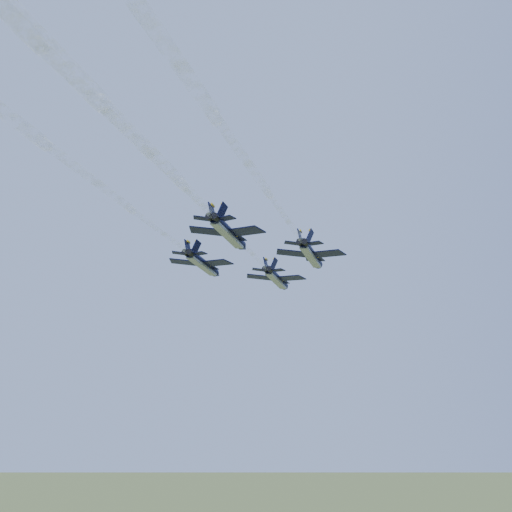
# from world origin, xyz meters

# --- Properties ---
(jet_lead) EXTENTS (12.12, 16.18, 3.49)m
(jet_lead) POSITION_xyz_m (3.85, 11.86, 97.93)
(jet_lead) COLOR black
(jet_left) EXTENTS (12.12, 16.18, 3.49)m
(jet_left) POSITION_xyz_m (-9.24, 0.12, 97.93)
(jet_left) COLOR black
(jet_right) EXTENTS (12.12, 16.18, 3.49)m
(jet_right) POSITION_xyz_m (10.58, -3.91, 97.93)
(jet_right) COLOR black
(jet_slot) EXTENTS (12.12, 16.18, 3.49)m
(jet_slot) POSITION_xyz_m (-2.38, -16.43, 97.93)
(jet_slot) COLOR black
(smoke_trail_lead) EXTENTS (19.14, 76.44, 2.17)m
(smoke_trail_lead) POSITION_xyz_m (-9.19, -44.43, 97.97)
(smoke_trail_lead) COLOR white
(smoke_trail_right) EXTENTS (19.14, 76.44, 2.17)m
(smoke_trail_right) POSITION_xyz_m (-2.46, -60.20, 97.97)
(smoke_trail_right) COLOR white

